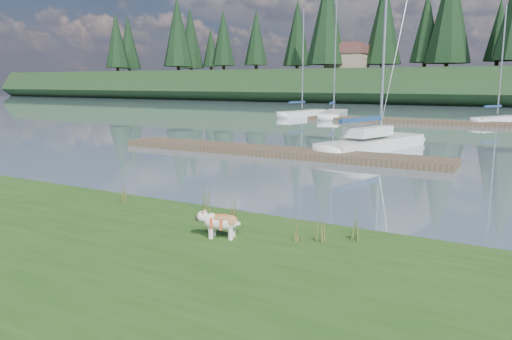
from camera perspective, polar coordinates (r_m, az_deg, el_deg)
The scene contains 22 objects.
ground at distance 41.78m, azimuth 20.52°, elevation 4.91°, with size 200.00×200.00×0.00m, color slate.
bank at distance 8.89m, azimuth -21.30°, elevation -11.35°, with size 60.00×9.00×0.35m, color #274918.
ridge at distance 84.38m, azimuth 25.41°, elevation 8.58°, with size 200.00×20.00×5.00m, color #1A3017.
bulldog at distance 9.64m, azimuth -4.08°, elevation -5.89°, with size 0.87×0.52×0.51m.
sailboat_main at distance 25.56m, azimuth 13.91°, elevation 3.29°, with size 3.78×8.41×11.97m.
dock_near at distance 22.94m, azimuth 1.89°, elevation 2.15°, with size 16.00×2.00×0.30m, color #4C3D2C.
dock_far at distance 41.50m, azimuth 23.27°, elevation 4.90°, with size 26.00×2.20×0.30m, color #4C3D2C.
sailboat_bg_0 at distance 48.47m, azimuth 5.70°, elevation 6.51°, with size 2.74×6.98×10.06m.
sailboat_bg_1 at distance 48.05m, azimuth 8.97°, elevation 6.41°, with size 3.95×9.30×13.49m.
sailboat_bg_2 at distance 44.45m, azimuth 26.19°, elevation 5.22°, with size 3.91×5.79×9.19m.
weed_0 at distance 11.37m, azimuth -5.71°, elevation -3.61°, with size 0.17×0.14×0.68m.
weed_1 at distance 11.00m, azimuth -2.69°, elevation -4.32°, with size 0.17×0.14×0.56m.
weed_2 at distance 9.51m, azimuth 7.35°, elevation -6.26°, with size 0.17×0.14×0.73m.
weed_3 at distance 12.82m, azimuth -14.85°, elevation -2.60°, with size 0.17×0.14×0.54m.
weed_4 at distance 9.48m, azimuth 4.82°, elevation -7.23°, with size 0.17×0.14×0.36m.
weed_5 at distance 9.63m, azimuth 11.41°, elevation -6.21°, with size 0.17×0.14×0.72m.
mud_lip at distance 12.01m, azimuth -4.78°, elevation -5.65°, with size 60.00×0.50×0.14m, color #33281C.
conifer_0 at distance 99.89m, azimuth -8.96°, elevation 15.34°, with size 5.72×5.72×14.15m.
conifer_1 at distance 94.73m, azimuth 0.02°, elevation 14.92°, with size 4.40×4.40×11.30m.
conifer_2 at distance 85.79m, azimuth 8.12°, elevation 16.85°, with size 6.60×6.60×16.05m.
conifer_3 at distance 85.17m, azimuth 18.90°, elevation 15.25°, with size 4.84×4.84×12.25m.
house_0 at distance 86.09m, azimuth 10.41°, elevation 12.60°, with size 6.30×5.30×4.65m.
Camera 1 is at (6.55, -11.13, 3.32)m, focal length 35.00 mm.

